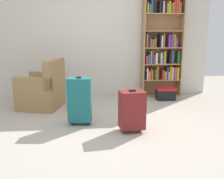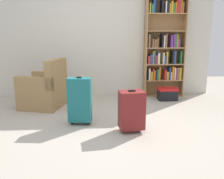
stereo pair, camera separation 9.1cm
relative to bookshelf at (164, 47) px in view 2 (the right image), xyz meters
The scene contains 8 objects.
ground_plane 2.50m from the bookshelf, 124.48° to the right, with size 8.21×8.21×0.00m, color #B2A899.
back_wall 1.32m from the bookshelf, behind, with size 4.69×0.10×2.60m, color beige.
bookshelf is the anchor object (origin of this frame).
armchair 2.62m from the bookshelf, 163.78° to the right, with size 0.86×0.86×0.90m.
mug 2.36m from the bookshelf, 154.56° to the right, with size 0.12×0.08×0.10m.
storage_box 1.00m from the bookshelf, 88.12° to the right, with size 0.39×0.25×0.26m.
suitcase_teal 2.47m from the bookshelf, 135.99° to the right, with size 0.37×0.23×0.74m.
suitcase_dark_red 2.33m from the bookshelf, 115.98° to the right, with size 0.37×0.29×0.60m.
Camera 2 is at (-0.18, -3.46, 1.39)m, focal length 40.56 mm.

